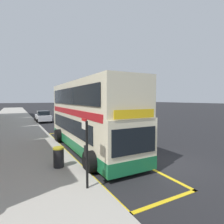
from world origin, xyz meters
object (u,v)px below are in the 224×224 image
(double_decker_bus, at_px, (88,118))
(bus_stop_sign, at_px, (86,147))
(parked_car_white_kerbside, at_px, (43,116))
(parked_car_black_across, at_px, (85,115))
(litter_bin, at_px, (59,157))

(double_decker_bus, height_order, bus_stop_sign, double_decker_bus)
(parked_car_white_kerbside, bearing_deg, parked_car_black_across, 168.91)
(double_decker_bus, distance_m, parked_car_black_across, 16.02)
(double_decker_bus, relative_size, parked_car_white_kerbside, 2.49)
(bus_stop_sign, bearing_deg, double_decker_bus, 68.08)
(parked_car_black_across, height_order, parked_car_white_kerbside, same)
(parked_car_white_kerbside, height_order, litter_bin, parked_car_white_kerbside)
(litter_bin, bearing_deg, bus_stop_sign, -79.47)
(parked_car_white_kerbside, bearing_deg, double_decker_bus, 94.21)
(bus_stop_sign, xyz_separation_m, parked_car_black_across, (7.35, 20.25, -0.83))
(parked_car_black_across, bearing_deg, bus_stop_sign, -111.97)
(bus_stop_sign, height_order, parked_car_white_kerbside, bus_stop_sign)
(parked_car_black_across, distance_m, parked_car_white_kerbside, 6.07)
(parked_car_black_across, height_order, litter_bin, parked_car_black_across)
(bus_stop_sign, distance_m, litter_bin, 2.70)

